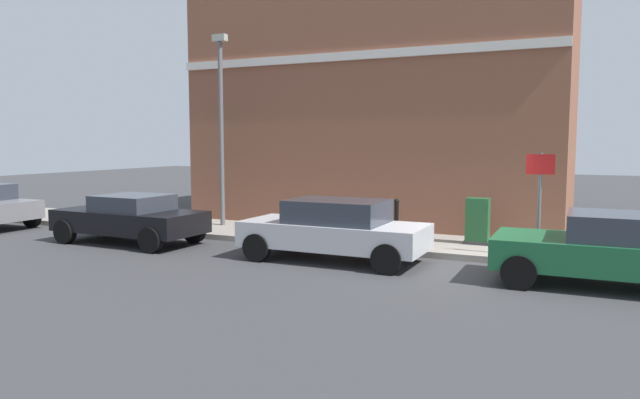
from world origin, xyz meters
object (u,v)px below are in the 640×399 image
object	(u,v)px
car_green	(614,249)
lamppost	(221,121)
bollard_near_cabinet	(396,217)
street_sign	(540,189)
car_black	(130,218)
utility_cabinet	(478,223)
car_silver	(335,229)

from	to	relation	value
car_green	lamppost	world-z (taller)	lamppost
bollard_near_cabinet	street_sign	bearing A→B (deg)	-108.18
car_black	lamppost	bearing A→B (deg)	-104.06
car_black	car_green	bearing A→B (deg)	-178.01
utility_cabinet	street_sign	world-z (taller)	street_sign
utility_cabinet	bollard_near_cabinet	world-z (taller)	utility_cabinet
street_sign	lamppost	distance (m)	9.41
car_green	bollard_near_cabinet	world-z (taller)	car_green
car_green	bollard_near_cabinet	size ratio (longest dim) A/B	4.00
utility_cabinet	bollard_near_cabinet	size ratio (longest dim) A/B	1.11
car_green	lamppost	distance (m)	11.33
utility_cabinet	lamppost	bearing A→B (deg)	89.28
car_green	car_black	distance (m)	11.48
car_silver	bollard_near_cabinet	xyz separation A→B (m)	(2.88, -0.54, -0.03)
car_silver	lamppost	distance (m)	6.32
car_silver	car_black	size ratio (longest dim) A/B	1.02
car_silver	lamppost	xyz separation A→B (m)	(2.88, 5.00, 2.57)
street_sign	lamppost	bearing A→B (deg)	82.60
car_silver	street_sign	world-z (taller)	street_sign
bollard_near_cabinet	lamppost	bearing A→B (deg)	90.04
car_black	utility_cabinet	world-z (taller)	utility_cabinet
car_green	bollard_near_cabinet	distance (m)	5.87
utility_cabinet	bollard_near_cabinet	bearing A→B (deg)	87.32
car_silver	utility_cabinet	world-z (taller)	car_silver
car_black	utility_cabinet	size ratio (longest dim) A/B	3.57
car_silver	bollard_near_cabinet	bearing A→B (deg)	-100.52
car_silver	street_sign	xyz separation A→B (m)	(1.68, -4.18, 0.93)
car_silver	lamppost	size ratio (longest dim) A/B	0.73
car_black	street_sign	distance (m)	10.24
car_green	street_sign	xyz separation A→B (m)	(1.73, 1.45, 0.94)
car_green	car_silver	size ratio (longest dim) A/B	1.00
lamppost	utility_cabinet	bearing A→B (deg)	-90.72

